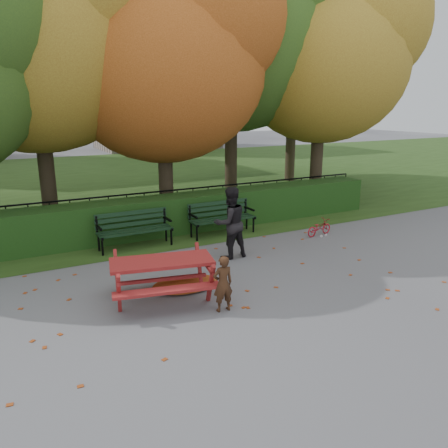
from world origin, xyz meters
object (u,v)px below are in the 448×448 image
tree_c (176,52)px  tree_g (304,57)px  bench_left (134,227)px  tree_e (334,53)px  tree_b (47,25)px  adult (230,223)px  child (223,284)px  bicycle (319,227)px  bench_right (221,215)px  tree_d (245,24)px  picnic_table (162,269)px

tree_c → tree_g: 8.43m
bench_left → tree_e: bearing=14.8°
tree_b → tree_c: size_ratio=1.10×
tree_b → tree_e: tree_b is taller
tree_e → bench_left: 9.29m
adult → tree_b: bearing=-61.4°
child → bicycle: size_ratio=1.16×
bicycle → bench_right: bearing=51.1°
tree_d → bicycle: size_ratio=11.35×
tree_c → tree_d: size_ratio=0.84×
child → tree_c: bearing=-103.9°
tree_c → tree_e: bearing=-1.9°
tree_c → bench_left: tree_c is taller
child → picnic_table: bearing=-47.3°
picnic_table → tree_e: bearing=44.6°
bench_left → adult: (1.71, -1.75, 0.30)m
tree_g → adult: tree_g is taller
bench_right → child: 4.58m
bench_right → tree_d: bearing=51.8°
tree_g → bicycle: 10.32m
adult → child: bearing=56.4°
tree_b → bench_left: size_ratio=4.88×
child → adult: (1.41, 2.32, 0.33)m
tree_b → tree_e: bearing=-6.2°
picnic_table → child: size_ratio=2.08×
tree_e → bench_left: bearing=-165.2°
tree_e → child: size_ratio=8.31×
tree_g → tree_b: bearing=-164.4°
adult → tree_e: bearing=-150.2°
tree_e → bench_right: size_ratio=4.53×
tree_d → bicycle: (-0.53, -4.88, -5.76)m
picnic_table → child: child is taller
bicycle → tree_b: bearing=45.0°
tree_e → tree_g: 4.39m
tree_c → tree_d: tree_d is taller
picnic_table → adult: adult is taller
tree_e → adult: bearing=-148.0°
tree_g → adult: bearing=-135.4°
tree_c → adult: tree_c is taller
adult → bench_right: bearing=-113.8°
tree_d → picnic_table: 10.29m
tree_g → tree_d: bearing=-150.4°
tree_c → tree_e: (5.69, -0.19, 0.26)m
tree_c → bench_right: tree_c is taller
picnic_table → adult: size_ratio=1.25×
bench_left → picnic_table: 3.22m
tree_d → child: size_ratio=9.77×
tree_c → tree_g: (7.50, 3.80, 0.55)m
tree_e → child: 10.74m
bench_right → bicycle: 2.64m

